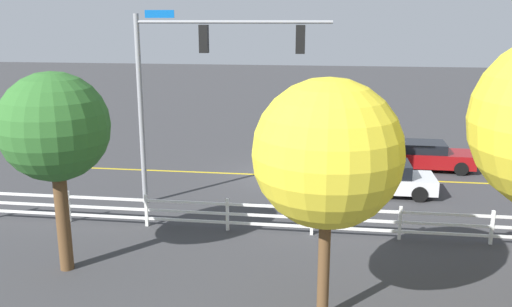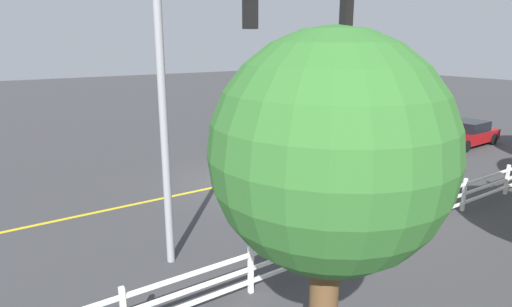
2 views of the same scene
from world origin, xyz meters
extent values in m
plane|color=#38383A|center=(0.00, 0.00, 0.00)|extent=(120.00, 120.00, 0.00)
cube|color=gold|center=(-4.00, 0.00, 0.00)|extent=(28.00, 0.16, 0.01)
cylinder|color=gray|center=(5.11, 4.51, 3.64)|extent=(0.20, 0.20, 7.28)
cube|color=black|center=(2.59, 4.51, 6.38)|extent=(0.32, 0.28, 1.00)
sphere|color=orange|center=(2.59, 4.36, 6.38)|extent=(0.17, 0.17, 0.17)
sphere|color=#148C19|center=(2.59, 4.36, 6.06)|extent=(0.17, 0.17, 0.17)
cube|color=black|center=(-0.91, 4.51, 6.38)|extent=(0.32, 0.28, 1.00)
sphere|color=red|center=(-0.91, 4.36, 6.70)|extent=(0.17, 0.17, 0.17)
sphere|color=orange|center=(-0.91, 4.36, 6.38)|extent=(0.17, 0.17, 0.17)
sphere|color=#148C19|center=(-0.91, 4.36, 6.06)|extent=(0.17, 0.17, 0.17)
cube|color=silver|center=(-4.11, 2.10, 0.52)|extent=(4.58, 1.87, 0.60)
cube|color=black|center=(-4.34, 2.10, 1.10)|extent=(2.04, 1.67, 0.55)
cylinder|color=black|center=(-2.57, 2.97, 0.32)|extent=(0.64, 0.23, 0.64)
cylinder|color=black|center=(-2.55, 1.26, 0.32)|extent=(0.64, 0.23, 0.64)
cylinder|color=black|center=(-5.67, 2.95, 0.32)|extent=(0.64, 0.23, 0.64)
cylinder|color=black|center=(-5.66, 1.23, 0.32)|extent=(0.64, 0.23, 0.64)
cube|color=maroon|center=(-6.70, -2.03, 0.55)|extent=(4.37, 1.91, 0.67)
cube|color=black|center=(-6.48, -2.04, 1.11)|extent=(2.18, 1.68, 0.45)
cylinder|color=black|center=(-8.19, -2.84, 0.32)|extent=(0.64, 0.23, 0.64)
cylinder|color=black|center=(-8.15, -1.16, 0.32)|extent=(0.64, 0.23, 0.64)
cylinder|color=black|center=(-5.25, -2.91, 0.32)|extent=(0.64, 0.23, 0.64)
cylinder|color=black|center=(-5.21, -1.22, 0.32)|extent=(0.64, 0.23, 0.64)
cube|color=maroon|center=(-13.64, 1.67, 0.52)|extent=(4.28, 1.85, 0.59)
cube|color=black|center=(-13.85, 1.66, 1.08)|extent=(1.95, 1.61, 0.54)
cylinder|color=black|center=(-12.23, 2.52, 0.32)|extent=(0.65, 0.24, 0.64)
cylinder|color=black|center=(-12.18, 0.91, 0.32)|extent=(0.65, 0.24, 0.64)
cylinder|color=black|center=(-15.10, 2.43, 0.32)|extent=(0.65, 0.24, 0.64)
cylinder|color=black|center=(-15.05, 0.82, 0.32)|extent=(0.65, 0.24, 0.64)
cube|color=white|center=(-7.33, 6.92, 0.57)|extent=(0.10, 0.10, 1.15)
cube|color=white|center=(-4.44, 6.92, 0.57)|extent=(0.10, 0.10, 1.15)
cube|color=white|center=(-1.56, 6.92, 0.57)|extent=(0.10, 0.10, 1.15)
cube|color=white|center=(1.33, 6.92, 0.57)|extent=(0.10, 0.10, 1.15)
cube|color=white|center=(4.22, 6.92, 0.57)|extent=(0.10, 0.10, 1.15)
cube|color=white|center=(-3.00, 6.92, 0.95)|extent=(26.00, 0.06, 0.09)
cube|color=white|center=(-3.00, 6.92, 0.60)|extent=(26.00, 0.06, 0.09)
cube|color=white|center=(-3.00, 6.92, 0.28)|extent=(26.00, 0.06, 0.09)
sphere|color=#2D6628|center=(5.43, 10.48, 4.24)|extent=(3.03, 3.03, 3.03)
camera|label=1|loc=(-2.05, 24.14, 7.14)|focal=38.03mm
camera|label=2|loc=(9.09, 14.18, 5.55)|focal=30.22mm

